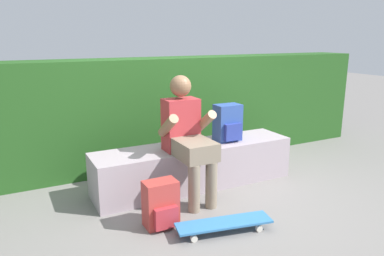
{
  "coord_description": "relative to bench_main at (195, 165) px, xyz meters",
  "views": [
    {
      "loc": [
        -1.73,
        -2.94,
        1.57
      ],
      "look_at": [
        -0.06,
        0.3,
        0.65
      ],
      "focal_mm": 34.29,
      "sensor_mm": 36.0,
      "label": 1
    }
  ],
  "objects": [
    {
      "name": "ground_plane",
      "position": [
        0.0,
        -0.34,
        -0.23
      ],
      "size": [
        24.0,
        24.0,
        0.0
      ],
      "primitive_type": "plane",
      "color": "slate"
    },
    {
      "name": "bench_main",
      "position": [
        0.0,
        0.0,
        0.0
      ],
      "size": [
        2.17,
        0.5,
        0.45
      ],
      "color": "#A3939C",
      "rests_on": "ground"
    },
    {
      "name": "person_skater",
      "position": [
        -0.2,
        -0.22,
        0.42
      ],
      "size": [
        0.49,
        0.62,
        1.2
      ],
      "color": "#B73338",
      "rests_on": "ground"
    },
    {
      "name": "backpack_on_bench",
      "position": [
        0.4,
        -0.01,
        0.42
      ],
      "size": [
        0.28,
        0.23,
        0.4
      ],
      "color": "#2D4C99",
      "rests_on": "bench_main"
    },
    {
      "name": "backpack_on_ground",
      "position": [
        -0.66,
        -0.64,
        -0.03
      ],
      "size": [
        0.28,
        0.23,
        0.4
      ],
      "color": "#B23833",
      "rests_on": "ground"
    },
    {
      "name": "hedge_row",
      "position": [
        0.07,
        0.93,
        0.43
      ],
      "size": [
        5.86,
        0.54,
        1.31
      ],
      "color": "#224F1C",
      "rests_on": "ground"
    },
    {
      "name": "skateboard_near_person",
      "position": [
        -0.24,
        -0.98,
        -0.15
      ],
      "size": [
        0.82,
        0.35,
        0.09
      ],
      "color": "teal",
      "rests_on": "ground"
    }
  ]
}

